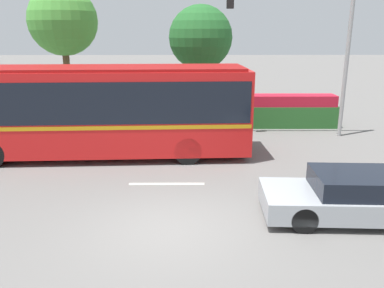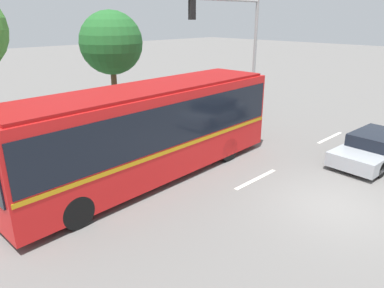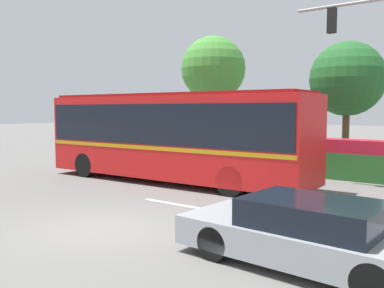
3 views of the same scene
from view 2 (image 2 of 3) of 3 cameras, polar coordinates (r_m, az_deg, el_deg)
name	(u,v)px [view 2 (image 2 of 3)]	position (r m, az deg, el deg)	size (l,w,h in m)	color
ground_plane	(333,206)	(12.50, 21.60, -9.15)	(140.00, 140.00, 0.00)	slate
city_bus	(149,127)	(13.07, -6.80, 2.69)	(11.20, 3.08, 3.42)	red
sedan_foreground	(375,148)	(16.67, 27.18, -0.53)	(4.75, 2.08, 1.23)	#9EA3A8
traffic_light_pole	(238,37)	(20.74, 7.37, 16.54)	(6.56, 0.24, 6.99)	gray
flowering_hedge	(172,110)	(20.13, -3.26, 5.45)	(10.92, 1.03, 1.61)	#286028
street_tree_centre	(111,43)	(21.81, -12.76, 15.42)	(3.61, 3.61, 6.11)	brown
lane_stripe_near	(330,138)	(19.18, 21.13, 0.95)	(2.40, 0.16, 0.01)	silver
lane_stripe_mid	(256,179)	(13.60, 10.17, -5.55)	(2.40, 0.16, 0.01)	silver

